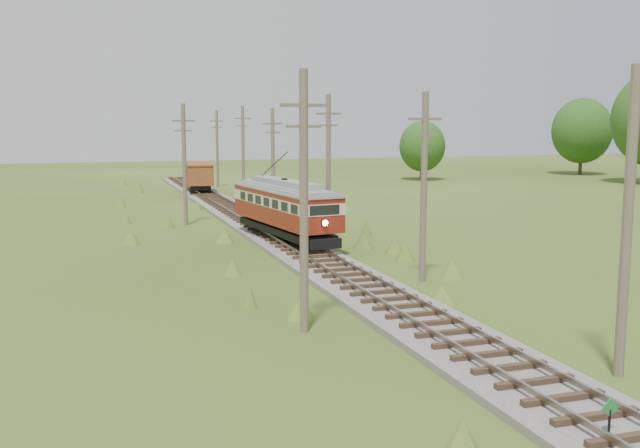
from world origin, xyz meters
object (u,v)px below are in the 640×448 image
object	(u,v)px
streetcar	(285,205)
gravel_pile	(274,200)
gondola	(200,175)
switch_marker	(610,417)

from	to	relation	value
streetcar	gravel_pile	world-z (taller)	streetcar
gondola	gravel_pile	world-z (taller)	gondola
switch_marker	gravel_pile	distance (m)	48.48
streetcar	gondola	size ratio (longest dim) A/B	1.37
gondola	gravel_pile	distance (m)	13.68
gondola	switch_marker	bearing A→B (deg)	-82.85
switch_marker	streetcar	xyz separation A→B (m)	(0.20, 28.20, 1.77)
switch_marker	streetcar	world-z (taller)	streetcar
switch_marker	gravel_pile	xyz separation A→B (m)	(4.77, 48.24, -0.12)
gondola	gravel_pile	bearing A→B (deg)	-63.02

